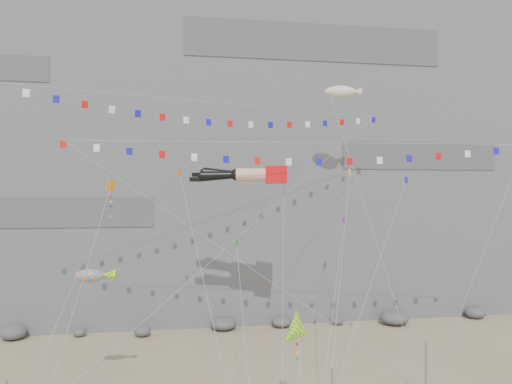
% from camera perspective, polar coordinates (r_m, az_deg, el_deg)
% --- Properties ---
extents(cliff, '(80.00, 28.00, 50.00)m').
position_cam_1_polar(cliff, '(66.51, -5.07, 9.52)').
color(cliff, slate).
rests_on(cliff, ground).
extents(talus_boulders, '(60.00, 3.00, 1.20)m').
position_cam_1_polar(talus_boulders, '(52.41, -3.73, -14.82)').
color(talus_boulders, '#5A595E').
rests_on(talus_boulders, ground).
extents(anchor_pole_right, '(0.12, 0.12, 3.98)m').
position_cam_1_polar(anchor_pole_right, '(37.05, 18.84, -18.94)').
color(anchor_pole_right, gray).
rests_on(anchor_pole_right, ground).
extents(legs_kite, '(8.18, 16.83, 21.34)m').
position_cam_1_polar(legs_kite, '(41.30, -0.76, 1.96)').
color(legs_kite, red).
rests_on(legs_kite, ground).
extents(flag_banner_upper, '(31.38, 18.13, 28.21)m').
position_cam_1_polar(flag_banner_upper, '(41.97, -4.21, 10.10)').
color(flag_banner_upper, red).
rests_on(flag_banner_upper, ground).
extents(flag_banner_lower, '(35.39, 5.67, 20.32)m').
position_cam_1_polar(flag_banner_lower, '(38.20, 5.52, 5.62)').
color(flag_banner_lower, red).
rests_on(flag_banner_lower, ground).
extents(harlequin_kite, '(4.30, 7.92, 16.34)m').
position_cam_1_polar(harlequin_kite, '(36.54, -16.27, 0.59)').
color(harlequin_kite, red).
rests_on(harlequin_kite, ground).
extents(fish_windsock, '(5.21, 6.69, 10.87)m').
position_cam_1_polar(fish_windsock, '(35.80, -18.53, -9.09)').
color(fish_windsock, orange).
rests_on(fish_windsock, ground).
extents(delta_kite, '(2.14, 4.09, 7.27)m').
position_cam_1_polar(delta_kite, '(31.14, 4.78, -15.45)').
color(delta_kite, yellow).
rests_on(delta_kite, ground).
extents(blimp_windsock, '(4.10, 13.67, 26.62)m').
position_cam_1_polar(blimp_windsock, '(48.56, 9.59, 11.17)').
color(blimp_windsock, beige).
rests_on(blimp_windsock, ground).
extents(small_kite_a, '(3.74, 13.25, 20.29)m').
position_cam_1_polar(small_kite_a, '(40.37, -8.61, 1.51)').
color(small_kite_a, orange).
rests_on(small_kite_a, ground).
extents(small_kite_b, '(6.11, 11.72, 16.93)m').
position_cam_1_polar(small_kite_b, '(41.59, 9.94, -3.53)').
color(small_kite_b, purple).
rests_on(small_kite_b, ground).
extents(small_kite_c, '(1.16, 10.57, 14.19)m').
position_cam_1_polar(small_kite_c, '(37.36, -2.23, -6.06)').
color(small_kite_c, green).
rests_on(small_kite_c, ground).
extents(small_kite_d, '(7.75, 15.98, 23.02)m').
position_cam_1_polar(small_kite_d, '(43.86, 10.63, 1.88)').
color(small_kite_d, yellow).
rests_on(small_kite_d, ground).
extents(small_kite_e, '(9.30, 7.36, 18.46)m').
position_cam_1_polar(small_kite_e, '(39.00, 16.67, 0.90)').
color(small_kite_e, '#1712A2').
rests_on(small_kite_e, ground).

